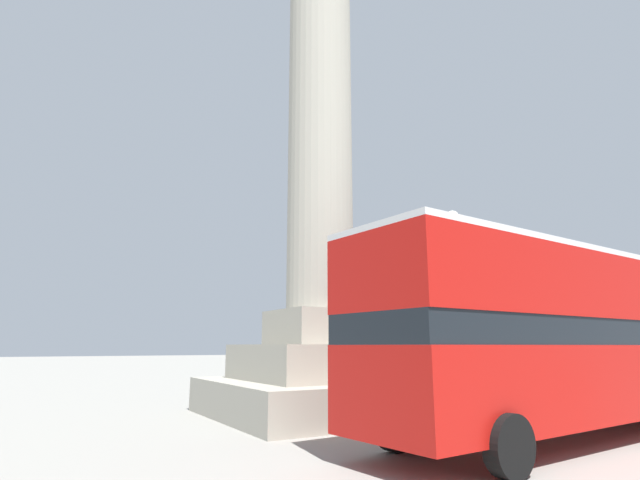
% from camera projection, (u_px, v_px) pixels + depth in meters
% --- Properties ---
extents(ground_plane, '(200.00, 200.00, 0.00)m').
position_uv_depth(ground_plane, '(320.00, 415.00, 15.02)').
color(ground_plane, gray).
extents(monument_column, '(6.24, 6.24, 19.27)m').
position_uv_depth(monument_column, '(320.00, 215.00, 16.32)').
color(monument_column, '#A39E8E').
rests_on(monument_column, ground_plane).
extents(bus_a, '(11.32, 3.65, 4.14)m').
position_uv_depth(bus_a, '(556.00, 334.00, 11.43)').
color(bus_a, '#B7140F').
rests_on(bus_a, ground_plane).
extents(equestrian_statue, '(3.97, 3.62, 6.15)m').
position_uv_depth(equestrian_statue, '(476.00, 352.00, 23.13)').
color(equestrian_statue, '#A39E8E').
rests_on(equestrian_statue, ground_plane).
extents(street_lamp, '(0.45, 0.45, 6.33)m').
position_uv_depth(street_lamp, '(456.00, 292.00, 15.60)').
color(street_lamp, black).
rests_on(street_lamp, ground_plane).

